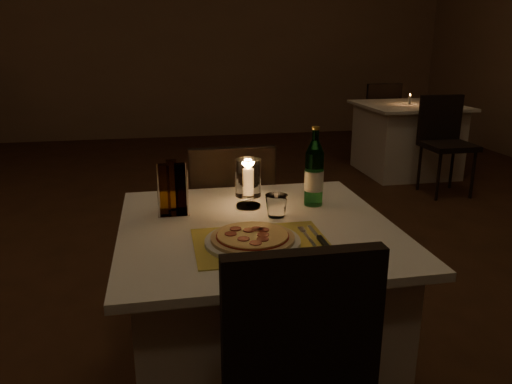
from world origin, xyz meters
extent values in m
cube|color=#442616|center=(0.00, 0.00, -0.01)|extent=(8.00, 10.00, 0.02)
cube|color=#906E54|center=(0.00, 5.01, 1.50)|extent=(8.00, 0.02, 3.00)
cube|color=white|center=(0.10, -0.72, 0.35)|extent=(0.88, 0.88, 0.71)
cube|color=white|center=(0.10, -0.72, 0.72)|extent=(1.00, 1.00, 0.03)
cube|color=black|center=(0.10, -1.34, 0.69)|extent=(0.42, 0.05, 0.42)
cube|color=black|center=(0.10, 0.08, 0.46)|extent=(0.42, 0.42, 0.05)
cube|color=black|center=(0.10, -0.11, 0.69)|extent=(0.42, 0.05, 0.42)
cylinder|color=black|center=(0.27, 0.25, 0.22)|extent=(0.03, 0.03, 0.44)
cylinder|color=black|center=(-0.07, 0.25, 0.22)|extent=(0.03, 0.03, 0.44)
cylinder|color=black|center=(0.27, -0.09, 0.22)|extent=(0.03, 0.03, 0.44)
cylinder|color=black|center=(-0.07, -0.09, 0.22)|extent=(0.03, 0.03, 0.44)
cube|color=gold|center=(0.08, -0.90, 0.74)|extent=(0.45, 0.34, 0.00)
cylinder|color=white|center=(0.05, -0.90, 0.75)|extent=(0.32, 0.32, 0.01)
cylinder|color=#D8B77F|center=(0.05, -0.90, 0.76)|extent=(0.28, 0.28, 0.01)
cylinder|color=maroon|center=(0.05, -0.90, 0.77)|extent=(0.24, 0.24, 0.00)
cylinder|color=#EACC7F|center=(0.05, -0.90, 0.77)|extent=(0.24, 0.24, 0.00)
cylinder|color=maroon|center=(0.09, -0.87, 0.78)|extent=(0.04, 0.04, 0.00)
cylinder|color=maroon|center=(0.07, -0.86, 0.78)|extent=(0.04, 0.04, 0.00)
cylinder|color=maroon|center=(0.04, -0.87, 0.78)|extent=(0.04, 0.04, 0.00)
cylinder|color=maroon|center=(0.00, -0.85, 0.78)|extent=(0.04, 0.04, 0.00)
cylinder|color=maroon|center=(-0.02, -0.89, 0.78)|extent=(0.04, 0.04, 0.00)
cylinder|color=maroon|center=(0.01, -0.94, 0.78)|extent=(0.04, 0.04, 0.00)
cylinder|color=maroon|center=(0.05, -0.98, 0.78)|extent=(0.04, 0.04, 0.00)
cylinder|color=maroon|center=(0.07, -0.95, 0.78)|extent=(0.04, 0.04, 0.00)
cylinder|color=maroon|center=(0.08, -0.92, 0.78)|extent=(0.04, 0.04, 0.00)
cube|color=silver|center=(0.25, -0.90, 0.75)|extent=(0.01, 0.14, 0.00)
cube|color=silver|center=(0.25, -0.82, 0.75)|extent=(0.02, 0.05, 0.00)
cube|color=black|center=(0.28, -0.95, 0.75)|extent=(0.02, 0.10, 0.01)
cube|color=silver|center=(0.28, -0.84, 0.75)|extent=(0.01, 0.12, 0.00)
cylinder|color=#5EAF6E|center=(0.37, -0.54, 0.85)|extent=(0.08, 0.08, 0.22)
cylinder|color=#5EAF6E|center=(0.37, -0.54, 1.03)|extent=(0.03, 0.03, 0.04)
cylinder|color=gold|center=(0.37, -0.54, 1.06)|extent=(0.03, 0.03, 0.01)
cylinder|color=silver|center=(0.37, -0.54, 0.84)|extent=(0.08, 0.08, 0.08)
cylinder|color=white|center=(0.10, -0.52, 0.75)|extent=(0.10, 0.10, 0.01)
cylinder|color=white|center=(0.10, -0.52, 0.77)|extent=(0.02, 0.02, 0.04)
cylinder|color=white|center=(0.10, -0.52, 0.87)|extent=(0.10, 0.10, 0.15)
cylinder|color=white|center=(0.10, -0.52, 0.85)|extent=(0.03, 0.03, 0.11)
ellipsoid|color=orange|center=(0.10, -0.52, 0.92)|extent=(0.02, 0.02, 0.03)
cube|color=white|center=(-0.20, -0.54, 0.74)|extent=(0.12, 0.12, 0.01)
cylinder|color=white|center=(-0.25, -0.59, 0.84)|extent=(0.01, 0.01, 0.18)
cylinder|color=white|center=(-0.14, -0.59, 0.84)|extent=(0.01, 0.01, 0.18)
cylinder|color=white|center=(-0.25, -0.48, 0.84)|extent=(0.01, 0.01, 0.18)
cylinder|color=white|center=(-0.14, -0.48, 0.84)|extent=(0.01, 0.01, 0.18)
cube|color=#BF8C33|center=(-0.23, -0.57, 0.85)|extent=(0.04, 0.04, 0.20)
cube|color=#3F1E14|center=(-0.17, -0.57, 0.85)|extent=(0.04, 0.04, 0.20)
cube|color=#BF8C33|center=(-0.20, -0.51, 0.85)|extent=(0.04, 0.04, 0.20)
cube|color=white|center=(2.34, 2.45, 0.35)|extent=(0.88, 0.88, 0.71)
cube|color=white|center=(2.34, 2.45, 0.72)|extent=(1.00, 1.00, 0.03)
cube|color=black|center=(2.34, 1.65, 0.46)|extent=(0.42, 0.42, 0.05)
cube|color=black|center=(2.34, 1.83, 0.69)|extent=(0.42, 0.05, 0.42)
cylinder|color=black|center=(2.17, 1.48, 0.22)|extent=(0.03, 0.03, 0.44)
cylinder|color=black|center=(2.51, 1.48, 0.22)|extent=(0.03, 0.03, 0.44)
cylinder|color=black|center=(2.17, 1.82, 0.22)|extent=(0.03, 0.03, 0.44)
cylinder|color=black|center=(2.51, 1.82, 0.22)|extent=(0.03, 0.03, 0.44)
cube|color=black|center=(2.34, 3.25, 0.46)|extent=(0.42, 0.42, 0.05)
cube|color=black|center=(2.34, 3.06, 0.69)|extent=(0.42, 0.05, 0.42)
cylinder|color=black|center=(2.51, 3.42, 0.22)|extent=(0.03, 0.03, 0.44)
cylinder|color=black|center=(2.17, 3.42, 0.22)|extent=(0.03, 0.03, 0.44)
cylinder|color=black|center=(2.51, 3.08, 0.22)|extent=(0.03, 0.03, 0.44)
cylinder|color=black|center=(2.17, 3.08, 0.22)|extent=(0.03, 0.03, 0.44)
cylinder|color=white|center=(2.34, 2.45, 0.79)|extent=(0.03, 0.03, 0.09)
ellipsoid|color=orange|center=(2.34, 2.45, 0.84)|extent=(0.01, 0.01, 0.02)
camera|label=1|loc=(-0.23, -2.41, 1.40)|focal=35.00mm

